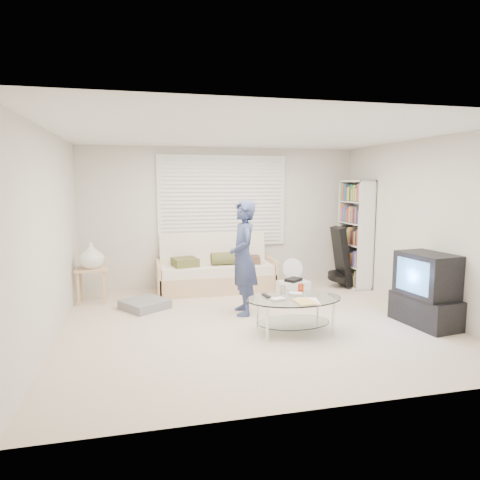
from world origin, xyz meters
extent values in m
plane|color=#C5B399|center=(0.00, 0.00, 0.00)|extent=(5.00, 5.00, 0.00)
cube|color=beige|center=(0.00, 2.25, 1.25)|extent=(5.00, 0.02, 2.50)
cube|color=beige|center=(0.00, -2.25, 1.25)|extent=(5.00, 0.02, 2.50)
cube|color=beige|center=(-2.50, 0.00, 1.25)|extent=(0.02, 4.50, 2.50)
cube|color=beige|center=(2.50, 0.00, 1.25)|extent=(0.02, 4.50, 2.50)
cube|color=white|center=(0.00, 0.00, 2.50)|extent=(5.00, 4.50, 0.02)
cube|color=white|center=(0.00, 2.22, 1.55)|extent=(2.32, 0.06, 1.62)
cube|color=black|center=(0.00, 2.21, 1.55)|extent=(2.20, 0.01, 1.50)
cube|color=silver|center=(0.00, 2.18, 1.55)|extent=(2.16, 0.04, 1.50)
cube|color=silver|center=(0.00, 2.20, 1.55)|extent=(2.32, 0.08, 1.62)
cube|color=tan|center=(-0.19, 1.83, 0.16)|extent=(1.97, 0.79, 0.32)
cube|color=beige|center=(-0.19, 1.81, 0.39)|extent=(1.89, 0.73, 0.16)
cube|color=beige|center=(-0.19, 2.15, 0.69)|extent=(1.89, 0.22, 0.61)
cube|color=tan|center=(-1.18, 1.83, 0.28)|extent=(0.06, 0.79, 0.55)
cube|color=tan|center=(0.79, 1.83, 0.28)|extent=(0.06, 0.79, 0.55)
cube|color=#4C4727|center=(-0.74, 1.78, 0.54)|extent=(0.47, 0.47, 0.14)
cylinder|color=#4C4727|center=(-0.05, 1.75, 0.58)|extent=(0.49, 0.22, 0.22)
cube|color=#463423|center=(0.40, 1.81, 0.53)|extent=(0.41, 0.41, 0.12)
cube|color=slate|center=(-1.43, 1.03, 0.07)|extent=(0.81, 0.81, 0.13)
cube|color=tan|center=(-2.22, 1.57, 0.53)|extent=(0.48, 0.39, 0.04)
cube|color=tan|center=(-2.41, 1.43, 0.26)|extent=(0.04, 0.04, 0.52)
cube|color=tan|center=(-2.03, 1.43, 0.26)|extent=(0.04, 0.04, 0.52)
cube|color=tan|center=(-2.41, 1.71, 0.26)|extent=(0.04, 0.04, 0.52)
cube|color=tan|center=(-2.03, 1.71, 0.26)|extent=(0.04, 0.04, 0.52)
imported|color=white|center=(-2.22, 1.57, 0.75)|extent=(0.39, 0.39, 0.40)
cube|color=white|center=(2.33, 1.64, 0.96)|extent=(0.30, 0.81, 1.92)
cube|color=black|center=(2.04, 1.58, 0.56)|extent=(0.30, 0.39, 1.08)
cylinder|color=black|center=(2.00, 1.58, 0.20)|extent=(0.39, 0.40, 0.17)
cylinder|color=white|center=(1.07, 1.49, 0.01)|extent=(0.24, 0.24, 0.03)
cylinder|color=white|center=(1.07, 1.49, 0.16)|extent=(0.03, 0.03, 0.30)
cylinder|color=white|center=(1.07, 1.49, 0.41)|extent=(0.36, 0.17, 0.35)
cylinder|color=white|center=(1.07, 1.49, 0.41)|extent=(0.10, 0.07, 0.09)
cube|color=white|center=(0.95, 1.07, 0.14)|extent=(0.53, 0.43, 0.28)
cube|color=black|center=(0.95, 1.07, 0.31)|extent=(0.32, 0.31, 0.05)
cube|color=black|center=(2.20, -0.56, 0.20)|extent=(0.59, 0.94, 0.39)
cube|color=black|center=(2.20, -0.56, 0.68)|extent=(0.59, 0.80, 0.57)
cube|color=#579CD5|center=(1.97, -0.60, 0.68)|extent=(0.10, 0.57, 0.43)
ellipsoid|color=silver|center=(0.40, -0.46, 0.44)|extent=(1.22, 0.78, 0.02)
ellipsoid|color=silver|center=(0.40, -0.46, 0.13)|extent=(0.93, 0.60, 0.01)
cylinder|color=silver|center=(-0.02, -0.69, 0.21)|extent=(0.03, 0.03, 0.42)
cylinder|color=silver|center=(0.81, -0.70, 0.21)|extent=(0.03, 0.03, 0.42)
cylinder|color=silver|center=(-0.02, -0.21, 0.21)|extent=(0.03, 0.03, 0.42)
cylinder|color=silver|center=(0.82, -0.22, 0.21)|extent=(0.03, 0.03, 0.42)
cube|color=white|center=(0.16, -0.54, 0.47)|extent=(0.19, 0.15, 0.04)
cube|color=white|center=(0.45, -0.35, 0.47)|extent=(0.20, 0.18, 0.04)
cylinder|color=silver|center=(0.31, -0.26, 0.50)|extent=(0.07, 0.07, 0.11)
cylinder|color=red|center=(0.57, -0.24, 0.51)|extent=(0.07, 0.07, 0.12)
cube|color=black|center=(0.07, -0.32, 0.46)|extent=(0.08, 0.19, 0.02)
cube|color=white|center=(0.51, -0.66, 0.45)|extent=(0.31, 0.37, 0.01)
cube|color=tan|center=(0.45, -0.68, 0.46)|extent=(0.24, 0.31, 0.01)
imported|color=navy|center=(-0.04, 0.46, 0.82)|extent=(0.41, 0.61, 1.64)
camera|label=1|loc=(-1.45, -5.37, 1.88)|focal=32.00mm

